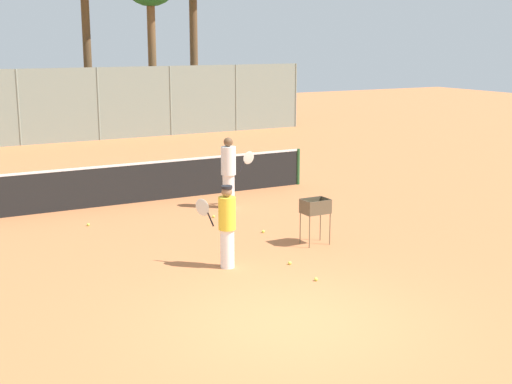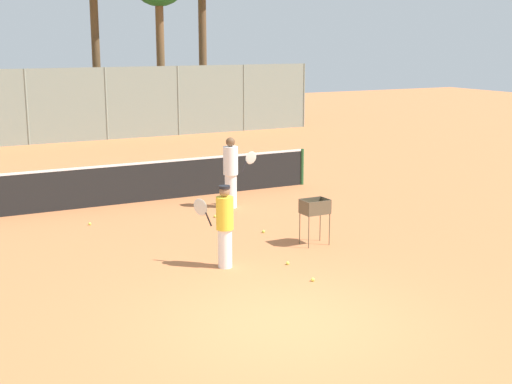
% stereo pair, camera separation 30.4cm
% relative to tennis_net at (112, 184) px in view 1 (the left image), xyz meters
% --- Properties ---
extents(ground_plane, '(80.00, 80.00, 0.00)m').
position_rel_tennis_net_xyz_m(ground_plane, '(0.00, -8.89, -0.56)').
color(ground_plane, '#C67242').
extents(tennis_net, '(11.45, 0.10, 1.07)m').
position_rel_tennis_net_xyz_m(tennis_net, '(0.00, 0.00, 0.00)').
color(tennis_net, '#26592D').
rests_on(tennis_net, ground_plane).
extents(back_fence, '(26.29, 0.08, 3.07)m').
position_rel_tennis_net_xyz_m(back_fence, '(-0.00, 12.10, 0.98)').
color(back_fence, gray).
rests_on(back_fence, ground_plane).
extents(player_white_outfit, '(0.94, 0.38, 1.82)m').
position_rel_tennis_net_xyz_m(player_white_outfit, '(2.54, -1.68, 0.37)').
color(player_white_outfit, white).
rests_on(player_white_outfit, ground_plane).
extents(player_red_cap, '(0.62, 0.73, 1.58)m').
position_rel_tennis_net_xyz_m(player_red_cap, '(0.31, -6.03, 0.26)').
color(player_red_cap, white).
rests_on(player_red_cap, ground_plane).
extents(ball_cart, '(0.56, 0.41, 0.97)m').
position_rel_tennis_net_xyz_m(ball_cart, '(2.64, -5.53, 0.18)').
color(ball_cart, brown).
rests_on(ball_cart, ground_plane).
extents(tennis_ball_0, '(0.07, 0.07, 0.07)m').
position_rel_tennis_net_xyz_m(tennis_ball_0, '(1.36, -7.50, -0.53)').
color(tennis_ball_0, '#D1E54C').
rests_on(tennis_ball_0, ground_plane).
extents(tennis_ball_1, '(0.07, 0.07, 0.07)m').
position_rel_tennis_net_xyz_m(tennis_ball_1, '(1.73, -2.45, -0.53)').
color(tennis_ball_1, '#D1E54C').
rests_on(tennis_ball_1, ground_plane).
extents(tennis_ball_2, '(0.07, 0.07, 0.07)m').
position_rel_tennis_net_xyz_m(tennis_ball_2, '(-1.15, -1.75, -0.53)').
color(tennis_ball_2, '#D1E54C').
rests_on(tennis_ball_2, ground_plane).
extents(tennis_ball_3, '(0.07, 0.07, 0.07)m').
position_rel_tennis_net_xyz_m(tennis_ball_3, '(1.44, -6.46, -0.53)').
color(tennis_ball_3, '#D1E54C').
rests_on(tennis_ball_3, ground_plane).
extents(tennis_ball_4, '(0.07, 0.07, 0.07)m').
position_rel_tennis_net_xyz_m(tennis_ball_4, '(2.12, -4.22, -0.53)').
color(tennis_ball_4, '#D1E54C').
rests_on(tennis_ball_4, ground_plane).
extents(parked_car, '(4.20, 1.70, 1.60)m').
position_rel_tennis_net_xyz_m(parked_car, '(7.72, 15.79, 0.10)').
color(parked_car, '#B2B7BC').
rests_on(parked_car, ground_plane).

